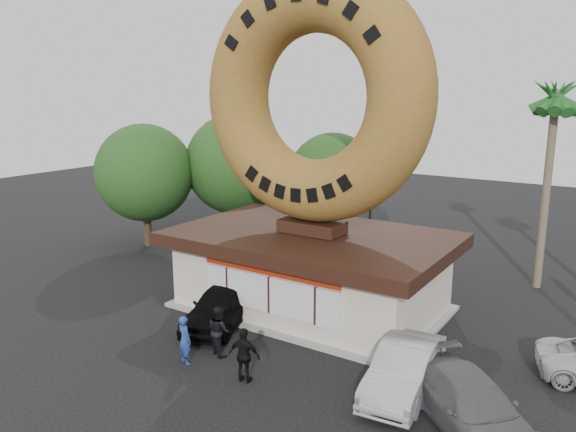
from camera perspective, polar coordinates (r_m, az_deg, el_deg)
The scene contains 14 objects.
ground at distance 19.64m, azimuth -6.98°, elevation -14.75°, with size 90.00×90.00×0.00m, color black.
donut_shop at distance 23.46m, azimuth 2.39°, elevation -5.30°, with size 11.20×7.20×3.80m.
giant_donut at distance 22.31m, azimuth 2.58°, elevation 11.92°, with size 9.82×9.82×2.50m, color olive.
tree_west at distance 33.79m, azimuth -5.32°, elevation 5.26°, with size 6.00×6.00×7.65m.
tree_mid at distance 32.50m, azimuth 4.56°, elevation 3.87°, with size 5.20×5.20×6.63m.
tree_far at distance 33.31m, azimuth -14.36°, elevation 4.27°, with size 5.60×5.60×7.14m.
palm_near at distance 27.46m, azimuth 25.52°, elevation 10.25°, with size 2.60×2.60×9.75m.
street_lamp at distance 32.37m, azimuth 8.77°, elevation 4.55°, with size 2.11×0.20×8.00m.
person_left at distance 19.55m, azimuth -10.45°, elevation -12.26°, with size 0.62×0.40×1.69m, color navy.
person_center at distance 19.96m, azimuth -7.02°, elevation -11.47°, with size 0.86×0.67×1.76m, color black.
person_right at distance 18.15m, azimuth -4.44°, elevation -13.94°, with size 1.06×0.44×1.80m, color black.
car_black at distance 22.33m, azimuth -6.78°, elevation -9.01°, with size 1.87×4.64×1.58m, color black.
car_silver at distance 18.00m, azimuth 11.71°, elevation -14.97°, with size 1.58×4.54×1.50m, color #A8A8AD.
car_grey at distance 16.65m, azimuth 18.14°, elevation -17.88°, with size 2.06×5.07×1.47m, color slate.
Camera 1 is at (11.40, -13.17, 9.07)m, focal length 35.00 mm.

